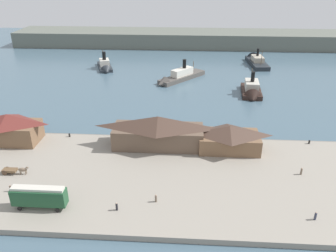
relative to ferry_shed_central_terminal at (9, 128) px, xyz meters
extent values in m
plane|color=#476070|center=(38.07, 8.71, -5.02)|extent=(320.00, 320.00, 0.00)
cube|color=gray|center=(38.07, -13.29, -4.42)|extent=(110.00, 36.00, 1.20)
cube|color=slate|center=(38.07, 5.11, -4.52)|extent=(110.00, 0.80, 1.00)
cube|color=brown|center=(0.00, 0.00, -1.32)|extent=(14.62, 7.75, 5.00)
pyramid|color=maroon|center=(0.00, 0.00, 2.44)|extent=(14.92, 8.14, 2.52)
cube|color=brown|center=(37.78, 0.08, -1.30)|extent=(21.98, 7.87, 5.03)
pyramid|color=#473328|center=(37.78, 0.08, 2.69)|extent=(22.42, 8.27, 2.95)
cube|color=brown|center=(55.08, -0.55, -1.80)|extent=(14.50, 8.10, 4.05)
pyramid|color=#473328|center=(55.08, -0.55, 1.34)|extent=(14.79, 8.50, 2.22)
cube|color=#1E4C2D|center=(18.02, -25.08, -1.33)|extent=(10.11, 2.26, 3.18)
cube|color=beige|center=(18.02, -25.08, 0.51)|extent=(9.71, 1.58, 0.50)
cylinder|color=black|center=(21.56, -23.95, -3.37)|extent=(0.90, 0.18, 0.90)
cylinder|color=black|center=(21.56, -26.21, -3.37)|extent=(0.90, 0.18, 0.90)
cylinder|color=black|center=(14.48, -23.95, -3.37)|extent=(0.90, 0.18, 0.90)
cylinder|color=black|center=(14.48, -26.21, -3.37)|extent=(0.90, 0.18, 0.90)
cube|color=brown|center=(6.81, -14.42, -2.97)|extent=(3.02, 1.52, 0.50)
cylinder|color=#4C3828|center=(5.91, -13.66, -3.22)|extent=(1.20, 0.10, 1.20)
cylinder|color=#4C3828|center=(5.91, -15.18, -3.22)|extent=(1.20, 0.10, 1.20)
ellipsoid|color=#7A6651|center=(9.72, -14.42, -2.72)|extent=(2.00, 0.70, 0.90)
ellipsoid|color=#7A6651|center=(10.82, -14.42, -2.17)|extent=(0.70, 0.32, 0.44)
cylinder|color=#7A6651|center=(10.32, -14.22, -3.32)|extent=(0.16, 0.16, 1.00)
cylinder|color=#7A6651|center=(10.32, -14.62, -3.32)|extent=(0.16, 0.16, 1.00)
cylinder|color=#7A6651|center=(9.12, -14.22, -3.32)|extent=(0.16, 0.16, 1.00)
cylinder|color=#7A6651|center=(9.12, -14.62, -3.32)|extent=(0.16, 0.16, 1.00)
cylinder|color=#33384C|center=(68.11, -25.18, -3.10)|extent=(0.42, 0.42, 1.43)
sphere|color=#CCA889|center=(68.11, -25.18, -2.26)|extent=(0.26, 0.26, 0.26)
cylinder|color=#6B5B4C|center=(39.32, -22.00, -3.12)|extent=(0.41, 0.41, 1.40)
sphere|color=#CCA889|center=(39.32, -22.00, -2.29)|extent=(0.26, 0.26, 0.26)
cylinder|color=#6B5B4C|center=(69.75, -10.73, -3.11)|extent=(0.42, 0.42, 1.42)
sphere|color=#CCA889|center=(69.75, -10.73, -2.27)|extent=(0.26, 0.26, 0.26)
cylinder|color=#232328|center=(32.34, -24.90, -3.10)|extent=(0.42, 0.42, 1.43)
sphere|color=#CCA889|center=(32.34, -24.90, -2.26)|extent=(0.26, 0.26, 0.26)
cylinder|color=#4C3D33|center=(10.00, -20.58, -3.18)|extent=(0.37, 0.37, 1.28)
sphere|color=#CCA889|center=(10.00, -20.58, -2.43)|extent=(0.23, 0.23, 0.23)
cylinder|color=black|center=(14.04, 3.37, -3.37)|extent=(0.44, 0.44, 0.90)
cylinder|color=black|center=(75.79, 3.51, -3.37)|extent=(0.44, 0.44, 0.90)
cube|color=black|center=(67.40, 42.62, -4.23)|extent=(7.83, 14.98, 1.58)
cone|color=black|center=(66.82, 35.40, -4.23)|extent=(6.21, 3.08, 6.02)
cube|color=beige|center=(67.40, 42.62, -1.91)|extent=(5.15, 8.12, 3.05)
cylinder|color=black|center=(67.36, 42.19, 1.39)|extent=(1.34, 1.34, 3.53)
cylinder|color=brown|center=(67.74, 46.95, -0.19)|extent=(0.24, 0.24, 6.48)
cube|color=#23282D|center=(75.97, 80.71, -4.12)|extent=(8.17, 20.85, 1.80)
cone|color=#23282D|center=(75.17, 90.87, -4.12)|extent=(6.19, 4.13, 5.92)
cube|color=#B2A893|center=(75.97, 80.71, -2.08)|extent=(4.99, 8.10, 2.29)
cylinder|color=black|center=(75.91, 81.46, 0.76)|extent=(1.10, 1.10, 3.39)
cylinder|color=brown|center=(76.46, 74.61, -0.07)|extent=(0.24, 0.24, 6.31)
cube|color=#23282D|center=(7.47, 71.19, -4.37)|extent=(10.04, 16.16, 1.31)
cone|color=#23282D|center=(9.96, 63.98, -4.37)|extent=(5.45, 4.17, 4.82)
cube|color=silver|center=(7.47, 71.19, -2.36)|extent=(5.64, 6.63, 2.70)
cylinder|color=black|center=(7.70, 70.52, 0.74)|extent=(1.55, 1.55, 3.50)
cylinder|color=brown|center=(5.98, 75.51, -0.83)|extent=(0.24, 0.24, 5.77)
cube|color=#514C47|center=(42.22, 57.40, -4.16)|extent=(18.72, 20.63, 1.71)
cone|color=#514C47|center=(34.82, 48.76, -4.16)|extent=(6.20, 6.13, 4.65)
cube|color=silver|center=(42.22, 57.40, -1.93)|extent=(8.94, 9.64, 2.75)
cylinder|color=black|center=(43.05, 58.36, 1.18)|extent=(1.44, 1.44, 3.47)
cylinder|color=brown|center=(46.66, 62.58, -1.11)|extent=(0.24, 0.24, 4.38)
cube|color=#60665B|center=(38.07, 118.71, -1.02)|extent=(180.00, 24.00, 8.00)
camera|label=1|loc=(44.97, -74.03, 37.62)|focal=36.32mm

